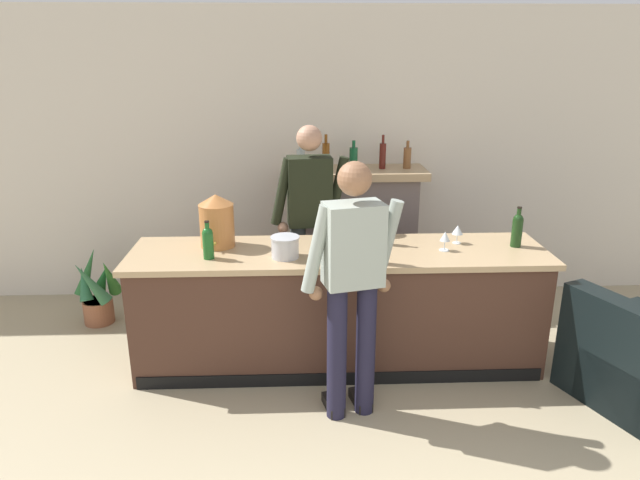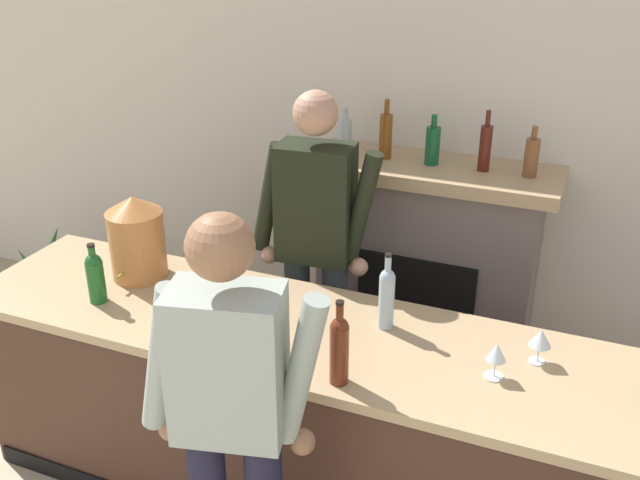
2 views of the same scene
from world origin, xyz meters
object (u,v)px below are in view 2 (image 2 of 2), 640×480
at_px(wine_bottle_rose_blush, 339,347).
at_px(wine_glass_front_right, 496,354).
at_px(ice_bucket_steel, 204,309).
at_px(person_customer, 232,427).
at_px(copper_dispenser, 136,237).
at_px(wine_bottle_port_short, 95,276).
at_px(potted_plant_corner, 54,285).
at_px(wine_bottle_merlot_tall, 387,295).
at_px(fireplace_stone, 426,273).
at_px(wine_glass_mid_counter, 540,339).
at_px(person_bartender, 316,250).

bearing_deg(wine_bottle_rose_blush, wine_glass_front_right, 25.25).
bearing_deg(ice_bucket_steel, wine_bottle_rose_blush, -12.79).
bearing_deg(person_customer, copper_dispenser, 139.00).
bearing_deg(wine_bottle_rose_blush, wine_bottle_port_short, 173.02).
xyz_separation_m(person_customer, copper_dispenser, (-0.95, 0.83, 0.18)).
bearing_deg(copper_dispenser, potted_plant_corner, 152.33).
height_order(potted_plant_corner, wine_bottle_merlot_tall, wine_bottle_merlot_tall).
bearing_deg(potted_plant_corner, ice_bucket_steel, -27.70).
xyz_separation_m(fireplace_stone, wine_bottle_merlot_tall, (0.08, -1.03, 0.41)).
distance_m(potted_plant_corner, wine_bottle_rose_blush, 2.71).
height_order(person_customer, copper_dispenser, person_customer).
height_order(ice_bucket_steel, wine_bottle_merlot_tall, wine_bottle_merlot_tall).
bearing_deg(copper_dispenser, wine_bottle_rose_blush, -19.74).
distance_m(ice_bucket_steel, wine_glass_mid_counter, 1.35).
relative_size(fireplace_stone, wine_bottle_merlot_tall, 4.81).
xyz_separation_m(fireplace_stone, ice_bucket_steel, (-0.62, -1.31, 0.34)).
height_order(ice_bucket_steel, wine_bottle_port_short, wine_bottle_port_short).
relative_size(person_bartender, ice_bucket_steel, 8.53).
bearing_deg(person_customer, wine_glass_front_right, 40.99).
bearing_deg(wine_bottle_port_short, fireplace_stone, 48.38).
xyz_separation_m(potted_plant_corner, ice_bucket_steel, (1.72, -0.90, 0.70)).
height_order(fireplace_stone, person_customer, person_customer).
distance_m(fireplace_stone, wine_glass_front_right, 1.39).
bearing_deg(wine_glass_front_right, wine_glass_mid_counter, 49.70).
bearing_deg(wine_bottle_merlot_tall, fireplace_stone, 94.40).
distance_m(fireplace_stone, wine_bottle_merlot_tall, 1.11).
distance_m(potted_plant_corner, wine_bottle_port_short, 1.66).
xyz_separation_m(wine_bottle_port_short, wine_glass_mid_counter, (1.87, 0.26, -0.02)).
bearing_deg(wine_bottle_rose_blush, person_bartender, 117.74).
bearing_deg(person_customer, fireplace_stone, 84.25).
distance_m(copper_dispenser, wine_bottle_rose_blush, 1.25).
relative_size(wine_bottle_port_short, wine_glass_front_right, 1.90).
height_order(potted_plant_corner, wine_glass_mid_counter, wine_glass_mid_counter).
xyz_separation_m(wine_bottle_merlot_tall, wine_bottle_port_short, (-1.25, -0.28, -0.02)).
height_order(person_customer, ice_bucket_steel, person_customer).
bearing_deg(person_customer, potted_plant_corner, 145.91).
relative_size(fireplace_stone, person_customer, 0.94).
distance_m(wine_bottle_rose_blush, wine_glass_mid_counter, 0.78).
distance_m(fireplace_stone, copper_dispenser, 1.61).
height_order(copper_dispenser, wine_bottle_merlot_tall, copper_dispenser).
distance_m(copper_dispenser, ice_bucket_steel, 0.60).
relative_size(wine_bottle_rose_blush, wine_glass_front_right, 2.32).
xyz_separation_m(potted_plant_corner, wine_glass_mid_counter, (3.04, -0.64, 0.73)).
bearing_deg(person_bartender, wine_bottle_rose_blush, -62.26).
bearing_deg(wine_glass_mid_counter, wine_bottle_merlot_tall, 178.07).
bearing_deg(person_bartender, copper_dispenser, -147.13).
xyz_separation_m(potted_plant_corner, wine_bottle_rose_blush, (2.37, -1.05, 0.77)).
relative_size(person_bartender, wine_bottle_merlot_tall, 5.26).
height_order(copper_dispenser, ice_bucket_steel, copper_dispenser).
bearing_deg(wine_bottle_rose_blush, fireplace_stone, 91.43).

